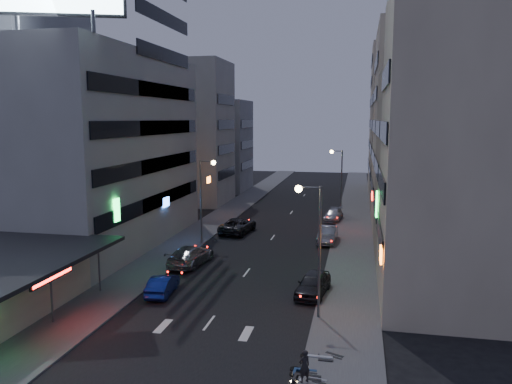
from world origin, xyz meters
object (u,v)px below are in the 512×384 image
(road_car_blue, at_px, (163,285))
(parked_car_left, at_px, (238,225))
(parked_car_right_mid, at_px, (327,235))
(parked_car_right_near, at_px, (313,284))
(person, at_px, (304,366))
(scooter_blue, at_px, (318,360))
(scooter_silver_b, at_px, (334,345))
(parked_car_right_far, at_px, (333,215))
(scooter_silver_a, at_px, (328,369))
(scooter_black_b, at_px, (345,347))
(scooter_black_a, at_px, (322,364))
(road_car_silver, at_px, (191,255))

(road_car_blue, bearing_deg, parked_car_left, -97.70)
(parked_car_left, bearing_deg, parked_car_right_mid, 172.96)
(parked_car_right_near, xyz_separation_m, person, (0.70, -11.79, 0.11))
(scooter_blue, distance_m, scooter_silver_b, 1.61)
(parked_car_right_far, distance_m, person, 37.56)
(scooter_silver_b, bearing_deg, scooter_silver_a, 177.63)
(scooter_blue, bearing_deg, road_car_blue, 54.84)
(parked_car_right_near, height_order, person, person)
(scooter_silver_a, xyz_separation_m, scooter_black_b, (0.67, 2.51, -0.04))
(person, relative_size, scooter_silver_a, 0.87)
(parked_car_right_mid, xyz_separation_m, person, (0.70, -26.74, 0.10))
(parked_car_right_far, distance_m, scooter_silver_a, 37.21)
(parked_car_right_far, xyz_separation_m, scooter_silver_b, (1.87, -34.85, 0.08))
(scooter_black_a, bearing_deg, road_car_blue, 54.67)
(parked_car_right_far, height_order, road_car_blue, parked_car_right_far)
(parked_car_right_near, height_order, scooter_silver_a, parked_car_right_near)
(person, bearing_deg, scooter_black_b, -157.35)
(scooter_silver_b, bearing_deg, parked_car_right_mid, 4.81)
(road_car_blue, bearing_deg, scooter_silver_b, 143.55)
(parked_car_left, relative_size, scooter_silver_b, 2.80)
(scooter_black_a, bearing_deg, parked_car_left, 23.98)
(scooter_black_a, height_order, scooter_blue, scooter_black_a)
(scooter_silver_a, relative_size, scooter_silver_b, 0.86)
(parked_car_right_mid, relative_size, scooter_silver_a, 2.70)
(scooter_silver_b, bearing_deg, road_car_silver, 41.75)
(scooter_silver_a, height_order, scooter_black_b, scooter_silver_a)
(parked_car_right_far, bearing_deg, scooter_silver_a, -81.23)
(road_car_blue, bearing_deg, scooter_black_a, 136.03)
(parked_car_left, height_order, road_car_blue, parked_car_left)
(parked_car_right_near, relative_size, road_car_silver, 0.82)
(scooter_black_a, height_order, scooter_silver_a, scooter_black_a)
(scooter_silver_a, xyz_separation_m, scooter_blue, (-0.55, 0.86, -0.04))
(parked_car_right_far, distance_m, scooter_silver_b, 34.90)
(scooter_black_b, bearing_deg, parked_car_left, 48.02)
(parked_car_right_near, bearing_deg, scooter_black_b, -66.71)
(parked_car_left, relative_size, road_car_silver, 1.03)
(road_car_blue, relative_size, scooter_silver_a, 2.28)
(scooter_silver_b, bearing_deg, scooter_blue, 155.95)
(parked_car_right_mid, height_order, scooter_silver_a, parked_car_right_mid)
(scooter_blue, relative_size, scooter_black_b, 1.01)
(parked_car_left, relative_size, road_car_blue, 1.43)
(scooter_silver_a, bearing_deg, parked_car_right_mid, 19.56)
(scooter_blue, bearing_deg, person, 159.29)
(parked_car_right_mid, xyz_separation_m, road_car_blue, (-10.18, -16.93, -0.12))
(road_car_blue, xyz_separation_m, scooter_silver_b, (12.06, -7.11, 0.08))
(road_car_blue, height_order, scooter_black_a, road_car_blue)
(parked_car_right_near, distance_m, scooter_blue, 10.62)
(parked_car_right_near, bearing_deg, parked_car_right_mid, 97.98)
(scooter_blue, bearing_deg, scooter_black_a, -153.44)
(parked_car_right_near, relative_size, parked_car_right_mid, 0.96)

